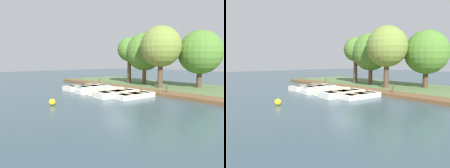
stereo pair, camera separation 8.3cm
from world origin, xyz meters
The scene contains 16 objects.
ground_plane centered at (0.00, 0.00, 0.00)m, with size 80.00×80.00×0.00m, color #384C56.
shore_bank centered at (-5.00, 0.00, 0.11)m, with size 8.00×24.00×0.21m.
dock_walkway centered at (-1.44, 0.00, 0.12)m, with size 1.56×22.32×0.24m.
rowboat_0 centered at (1.42, -3.25, 0.21)m, with size 3.71×1.61×0.42m.
rowboat_1 centered at (1.18, -2.12, 0.22)m, with size 2.81×1.29×0.43m.
rowboat_2 centered at (1.53, -1.01, 0.17)m, with size 3.56×1.29×0.35m.
rowboat_3 centered at (1.45, 0.24, 0.20)m, with size 3.35×1.70×0.40m.
rowboat_4 centered at (1.59, 1.48, 0.21)m, with size 3.37×1.28×0.42m.
rowboat_5 centered at (1.05, 2.71, 0.17)m, with size 3.01×1.25×0.34m.
mooring_post_near centered at (-1.32, -4.61, 0.41)m, with size 0.13×0.13×0.80m.
mooring_post_far centered at (-1.32, 3.65, 0.41)m, with size 0.13×0.13×0.80m.
buoy centered at (6.50, 1.61, 0.19)m, with size 0.38×0.38×0.38m.
park_tree_far_left centered at (-4.09, -3.19, 3.61)m, with size 2.45×2.45×4.90m.
park_tree_left centered at (-4.69, -1.65, 3.38)m, with size 3.70×3.70×5.24m.
park_tree_center centered at (-3.48, 1.29, 3.70)m, with size 3.49×3.49×5.47m.
park_tree_right centered at (-6.08, 3.43, 3.23)m, with size 3.73×3.73×5.11m.
Camera 2 is at (11.50, 13.27, 2.53)m, focal length 35.00 mm.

